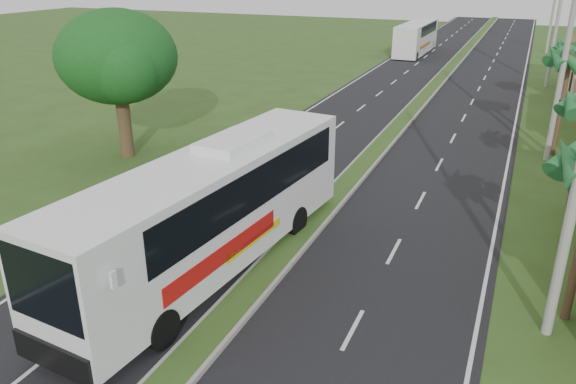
% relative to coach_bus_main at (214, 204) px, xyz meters
% --- Properties ---
extents(ground, '(180.00, 180.00, 0.00)m').
position_rel_coach_bus_main_xyz_m(ground, '(1.79, -1.62, -2.33)').
color(ground, '#354A1B').
rests_on(ground, ground).
extents(road_asphalt, '(14.00, 160.00, 0.02)m').
position_rel_coach_bus_main_xyz_m(road_asphalt, '(1.79, 18.38, -2.32)').
color(road_asphalt, black).
rests_on(road_asphalt, ground).
extents(median_strip, '(1.20, 160.00, 0.18)m').
position_rel_coach_bus_main_xyz_m(median_strip, '(1.79, 18.38, -2.22)').
color(median_strip, gray).
rests_on(median_strip, ground).
extents(lane_edge_left, '(0.12, 160.00, 0.01)m').
position_rel_coach_bus_main_xyz_m(lane_edge_left, '(-4.91, 18.38, -2.33)').
color(lane_edge_left, silver).
rests_on(lane_edge_left, ground).
extents(lane_edge_right, '(0.12, 160.00, 0.01)m').
position_rel_coach_bus_main_xyz_m(lane_edge_right, '(8.49, 18.38, -2.33)').
color(lane_edge_right, silver).
rests_on(lane_edge_right, ground).
extents(palm_verge_c, '(2.40, 2.40, 5.85)m').
position_rel_coach_bus_main_xyz_m(palm_verge_c, '(10.59, 17.38, 2.80)').
color(palm_verge_c, '#473321').
rests_on(palm_verge_c, ground).
extents(palm_verge_d, '(2.40, 2.40, 5.25)m').
position_rel_coach_bus_main_xyz_m(palm_verge_d, '(11.09, 26.38, 2.22)').
color(palm_verge_d, '#473321').
rests_on(palm_verge_d, ground).
extents(shade_tree, '(6.30, 6.00, 7.54)m').
position_rel_coach_bus_main_xyz_m(shade_tree, '(-10.32, 8.39, 2.70)').
color(shade_tree, '#473321').
rests_on(shade_tree, ground).
extents(utility_pole_b, '(3.20, 0.28, 12.00)m').
position_rel_coach_bus_main_xyz_m(utility_pole_b, '(10.26, 16.38, 3.93)').
color(utility_pole_b, gray).
rests_on(utility_pole_b, ground).
extents(utility_pole_c, '(1.60, 0.28, 11.00)m').
position_rel_coach_bus_main_xyz_m(utility_pole_c, '(10.29, 36.38, 3.35)').
color(utility_pole_c, gray).
rests_on(utility_pole_c, ground).
extents(utility_pole_d, '(1.60, 0.28, 10.50)m').
position_rel_coach_bus_main_xyz_m(utility_pole_d, '(10.29, 56.38, 3.09)').
color(utility_pole_d, gray).
rests_on(utility_pole_d, ground).
extents(coach_bus_main, '(4.03, 13.29, 4.23)m').
position_rel_coach_bus_main_xyz_m(coach_bus_main, '(0.00, 0.00, 0.00)').
color(coach_bus_main, white).
rests_on(coach_bus_main, ground).
extents(coach_bus_far, '(2.68, 11.52, 3.35)m').
position_rel_coach_bus_main_xyz_m(coach_bus_far, '(-3.24, 50.16, -0.43)').
color(coach_bus_far, white).
rests_on(coach_bus_far, ground).
extents(motorcyclist, '(1.64, 0.76, 2.35)m').
position_rel_coach_bus_main_xyz_m(motorcyclist, '(-0.21, 3.12, -1.43)').
color(motorcyclist, black).
rests_on(motorcyclist, ground).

